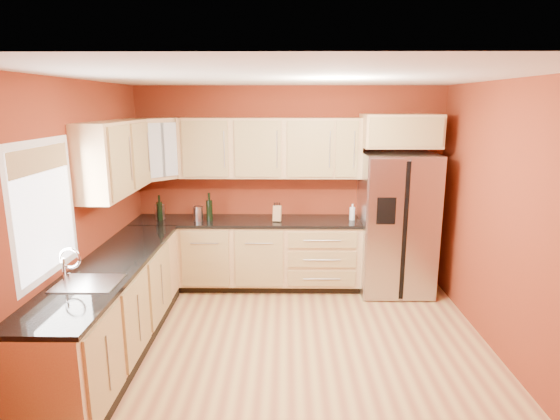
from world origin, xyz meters
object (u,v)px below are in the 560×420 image
canister_left (198,214)px  soap_dispenser (352,212)px  knife_block (277,213)px  wine_bottle_a (160,208)px  refrigerator (396,224)px

canister_left → soap_dispenser: (1.96, 0.08, 0.01)m
knife_block → soap_dispenser: (0.96, 0.07, 0.00)m
wine_bottle_a → knife_block: wine_bottle_a is taller
knife_block → wine_bottle_a: bearing=-174.0°
knife_block → canister_left: bearing=-172.0°
canister_left → soap_dispenser: bearing=2.3°
refrigerator → soap_dispenser: bearing=172.4°
refrigerator → knife_block: size_ratio=8.91×
wine_bottle_a → soap_dispenser: 2.46m
canister_left → wine_bottle_a: size_ratio=0.60×
wine_bottle_a → knife_block: (1.50, -0.04, -0.06)m
wine_bottle_a → canister_left: bearing=-5.7°
knife_block → soap_dispenser: soap_dispenser is taller
wine_bottle_a → knife_block: 1.50m
knife_block → soap_dispenser: bearing=12.0°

